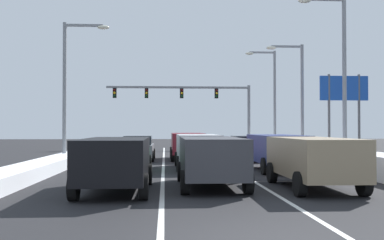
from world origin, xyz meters
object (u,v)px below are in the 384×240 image
Objects in this scene: sedan_red_right_lane_third at (246,148)px; suv_black_left_lane_nearest at (116,159)px; sedan_green_left_lane_second at (129,155)px; street_lamp_right_near at (338,65)px; roadside_sign_right at (344,97)px; suv_charcoal_center_lane_nearest at (211,157)px; suv_tan_right_lane_nearest at (313,158)px; sedan_gray_left_lane_third at (138,148)px; street_lamp_left_mid at (71,79)px; suv_silver_center_lane_second at (198,148)px; traffic_light_gantry at (195,98)px; suv_maroon_center_lane_third at (187,144)px; suv_navy_right_lane_second at (277,149)px; street_lamp_right_mid at (297,89)px.

sedan_red_right_lane_third is 0.92× the size of suv_black_left_lane_nearest.
street_lamp_right_near reaches higher than sedan_green_left_lane_second.
roadside_sign_right is at bearing 47.54° from suv_black_left_lane_nearest.
suv_charcoal_center_lane_nearest and suv_black_left_lane_nearest have the same top height.
suv_black_left_lane_nearest is (-6.40, -0.33, 0.00)m from suv_tan_right_lane_nearest.
sedan_gray_left_lane_third is at bearing -177.27° from roadside_sign_right.
suv_tan_right_lane_nearest is 16.05m from street_lamp_left_mid.
traffic_light_gantry is at bearing 86.47° from suv_silver_center_lane_second.
suv_tan_right_lane_nearest is 1.00× the size of suv_maroon_center_lane_third.
traffic_light_gantry is 2.55× the size of roadside_sign_right.
suv_charcoal_center_lane_nearest is 0.89× the size of roadside_sign_right.
street_lamp_right_near reaches higher than suv_charcoal_center_lane_nearest.
suv_charcoal_center_lane_nearest is 3.23m from suv_black_left_lane_nearest.
suv_navy_right_lane_second is at bearing -3.15° from sedan_green_left_lane_second.
sedan_gray_left_lane_third is (-6.86, 7.34, -0.25)m from suv_navy_right_lane_second.
suv_maroon_center_lane_third reaches higher than sedan_green_left_lane_second.
sedan_green_left_lane_second is at bearing -101.57° from traffic_light_gantry.
suv_tan_right_lane_nearest and suv_maroon_center_lane_third have the same top height.
traffic_light_gantry is 19.25m from street_lamp_left_mid.
roadside_sign_right reaches higher than suv_black_left_lane_nearest.
suv_tan_right_lane_nearest reaches higher than sedan_red_right_lane_third.
street_lamp_left_mid is at bearing -162.95° from suv_maroon_center_lane_third.
street_lamp_right_near is (11.12, 2.84, 4.64)m from sedan_green_left_lane_second.
street_lamp_right_mid is at bearing 18.10° from street_lamp_left_mid.
street_lamp_right_mid reaches higher than suv_black_left_lane_nearest.
suv_silver_center_lane_second is 1.09× the size of sedan_green_left_lane_second.
suv_tan_right_lane_nearest is at bearing -76.00° from suv_maroon_center_lane_third.
sedan_red_right_lane_third is (-0.19, 6.98, -0.25)m from suv_navy_right_lane_second.
suv_tan_right_lane_nearest is at bearing -115.75° from roadside_sign_right.
suv_charcoal_center_lane_nearest is at bearing -57.91° from street_lamp_left_mid.
sedan_red_right_lane_third is at bearing 74.46° from suv_charcoal_center_lane_nearest.
suv_black_left_lane_nearest is 20.37m from street_lamp_right_mid.
sedan_green_left_lane_second is at bearing -54.45° from street_lamp_left_mid.
suv_maroon_center_lane_third and suv_black_left_lane_nearest have the same top height.
sedan_green_left_lane_second is 23.40m from traffic_light_gantry.
street_lamp_right_mid is (-0.16, 7.18, -0.67)m from street_lamp_right_near.
roadside_sign_right reaches higher than suv_tan_right_lane_nearest.
suv_navy_right_lane_second is at bearing -88.46° from sedan_red_right_lane_third.
suv_black_left_lane_nearest is at bearing -122.69° from street_lamp_right_mid.
street_lamp_left_mid is (-3.73, 5.22, 4.09)m from sedan_green_left_lane_second.
suv_navy_right_lane_second is at bearing -84.32° from traffic_light_gantry.
traffic_light_gantry is at bearing 84.32° from suv_maroon_center_lane_third.
roadside_sign_right is (10.06, 6.58, 3.00)m from suv_silver_center_lane_second.
suv_black_left_lane_nearest is 6.84m from sedan_green_left_lane_second.
sedan_gray_left_lane_third is at bearing 89.64° from sedan_green_left_lane_second.
suv_navy_right_lane_second is at bearing 86.70° from suv_tan_right_lane_nearest.
sedan_red_right_lane_third is 0.92× the size of suv_charcoal_center_lane_nearest.
suv_silver_center_lane_second is 1.09× the size of sedan_gray_left_lane_third.
suv_tan_right_lane_nearest is 3.36m from suv_charcoal_center_lane_nearest.
roadside_sign_right is at bearing 64.25° from suv_tan_right_lane_nearest.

